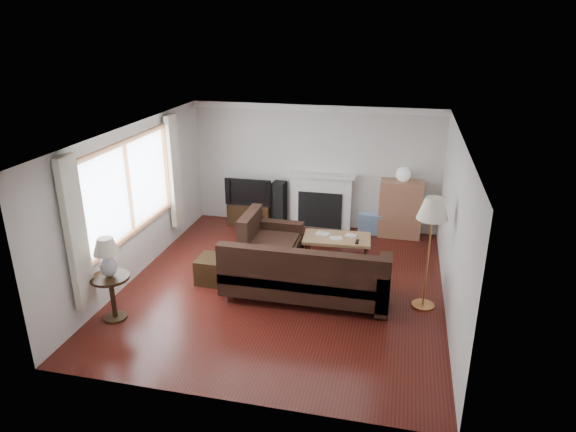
% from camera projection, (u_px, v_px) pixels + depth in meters
% --- Properties ---
extents(room, '(5.10, 5.60, 2.54)m').
position_uv_depth(room, '(284.00, 214.00, 7.85)').
color(room, '#4A1610').
rests_on(room, ground).
extents(window, '(0.12, 2.74, 1.54)m').
position_uv_depth(window, '(129.00, 188.00, 8.07)').
color(window, brown).
rests_on(window, room).
extents(curtain_near, '(0.10, 0.35, 2.10)m').
position_uv_depth(curtain_near, '(76.00, 234.00, 6.73)').
color(curtain_near, silver).
rests_on(curtain_near, room).
extents(curtain_far, '(0.10, 0.35, 2.10)m').
position_uv_depth(curtain_far, '(174.00, 171.00, 9.50)').
color(curtain_far, silver).
rests_on(curtain_far, room).
extents(fireplace, '(1.40, 0.26, 1.15)m').
position_uv_depth(fireplace, '(321.00, 201.00, 10.47)').
color(fireplace, white).
rests_on(fireplace, room).
extents(tv_stand, '(0.90, 0.40, 0.45)m').
position_uv_depth(tv_stand, '(250.00, 214.00, 10.77)').
color(tv_stand, black).
rests_on(tv_stand, ground).
extents(television, '(0.97, 0.13, 0.56)m').
position_uv_depth(television, '(250.00, 191.00, 10.59)').
color(television, black).
rests_on(television, tv_stand).
extents(speaker_left, '(0.28, 0.33, 0.94)m').
position_uv_depth(speaker_left, '(279.00, 204.00, 10.60)').
color(speaker_left, black).
rests_on(speaker_left, ground).
extents(speaker_right, '(0.28, 0.33, 0.93)m').
position_uv_depth(speaker_right, '(386.00, 212.00, 10.15)').
color(speaker_right, black).
rests_on(speaker_right, ground).
extents(bookshelf, '(0.82, 0.39, 1.13)m').
position_uv_depth(bookshelf, '(400.00, 209.00, 10.03)').
color(bookshelf, '#9D6649').
rests_on(bookshelf, ground).
extents(globe_lamp, '(0.28, 0.28, 0.28)m').
position_uv_depth(globe_lamp, '(403.00, 174.00, 9.78)').
color(globe_lamp, white).
rests_on(globe_lamp, bookshelf).
extents(sectional_sofa, '(2.75, 2.01, 0.89)m').
position_uv_depth(sectional_sofa, '(306.00, 271.00, 7.81)').
color(sectional_sofa, black).
rests_on(sectional_sofa, ground).
extents(coffee_table, '(1.22, 0.72, 0.46)m').
position_uv_depth(coffee_table, '(336.00, 249.00, 9.10)').
color(coffee_table, '#9D774B').
rests_on(coffee_table, ground).
extents(footstool, '(0.51, 0.51, 0.42)m').
position_uv_depth(footstool, '(213.00, 269.00, 8.38)').
color(footstool, black).
rests_on(footstool, ground).
extents(floor_lamp, '(0.57, 0.57, 1.72)m').
position_uv_depth(floor_lamp, '(428.00, 254.00, 7.40)').
color(floor_lamp, '#C38144').
rests_on(floor_lamp, ground).
extents(side_table, '(0.54, 0.54, 0.67)m').
position_uv_depth(side_table, '(113.00, 297.00, 7.28)').
color(side_table, black).
rests_on(side_table, ground).
extents(table_lamp, '(0.35, 0.35, 0.57)m').
position_uv_depth(table_lamp, '(107.00, 258.00, 7.06)').
color(table_lamp, silver).
rests_on(table_lamp, side_table).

